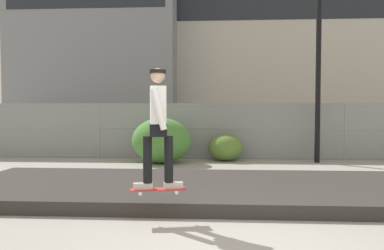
# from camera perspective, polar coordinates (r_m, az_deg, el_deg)

# --- Properties ---
(gravel_berm) EXTENTS (10.12, 3.22, 0.23)m
(gravel_berm) POSITION_cam_1_polar(r_m,az_deg,el_deg) (7.33, 4.68, -9.71)
(gravel_berm) COLOR #33302D
(gravel_berm) RESTS_ON ground_plane
(skateboard) EXTENTS (0.82, 0.35, 0.07)m
(skateboard) POSITION_cam_1_polar(r_m,az_deg,el_deg) (5.54, -5.17, -9.79)
(skateboard) COLOR #B22D2D
(skater) EXTENTS (0.73, 0.61, 1.75)m
(skater) POSITION_cam_1_polar(r_m,az_deg,el_deg) (5.42, -5.21, 0.67)
(skater) COLOR #B2ADA8
(skater) RESTS_ON skateboard
(chain_fence) EXTENTS (24.55, 0.06, 1.85)m
(chain_fence) POSITION_cam_1_polar(r_m,az_deg,el_deg) (12.40, 4.20, -0.90)
(chain_fence) COLOR gray
(chain_fence) RESTS_ON ground_plane
(street_lamp) EXTENTS (0.44, 0.44, 7.13)m
(street_lamp) POSITION_cam_1_polar(r_m,az_deg,el_deg) (12.46, 18.82, 15.08)
(street_lamp) COLOR black
(street_lamp) RESTS_ON ground_plane
(parked_car_near) EXTENTS (4.51, 2.16, 1.66)m
(parked_car_near) POSITION_cam_1_polar(r_m,az_deg,el_deg) (17.05, -12.62, -0.36)
(parked_car_near) COLOR silver
(parked_car_near) RESTS_ON ground_plane
(parked_car_mid) EXTENTS (4.43, 2.02, 1.66)m
(parked_car_mid) POSITION_cam_1_polar(r_m,az_deg,el_deg) (16.13, 9.76, -0.49)
(parked_car_mid) COLOR #474C54
(parked_car_mid) RESTS_ON ground_plane
(library_building) EXTENTS (18.03, 10.30, 21.33)m
(library_building) POSITION_cam_1_polar(r_m,az_deg,el_deg) (45.93, -13.84, 13.70)
(library_building) COLOR slate
(library_building) RESTS_ON ground_plane
(office_block) EXTENTS (26.96, 10.09, 20.71)m
(office_block) POSITION_cam_1_polar(r_m,az_deg,el_deg) (48.79, 12.36, 12.67)
(office_block) COLOR #B2AFA8
(office_block) RESTS_ON ground_plane
(shrub_left) EXTENTS (1.79, 1.47, 1.39)m
(shrub_left) POSITION_cam_1_polar(r_m,az_deg,el_deg) (11.44, -4.70, -2.39)
(shrub_left) COLOR #477F38
(shrub_left) RESTS_ON ground_plane
(shrub_center) EXTENTS (1.09, 0.89, 0.84)m
(shrub_center) POSITION_cam_1_polar(r_m,az_deg,el_deg) (11.98, 5.16, -3.48)
(shrub_center) COLOR #567A33
(shrub_center) RESTS_ON ground_plane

